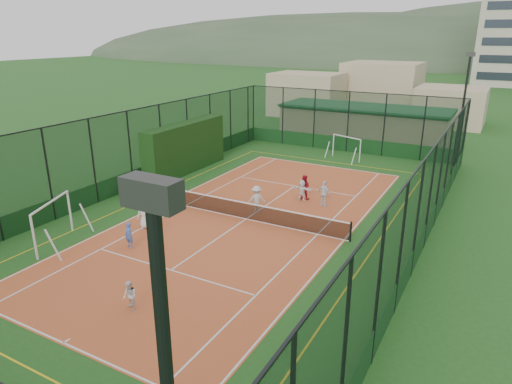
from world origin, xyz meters
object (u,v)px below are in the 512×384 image
floodlight_ne (462,111)px  child_far_back (302,190)px  futsal_goal_far (346,148)px  child_far_left (257,199)px  futsal_goal_near (53,224)px  child_far_right (324,194)px  child_near_mid (129,235)px  coach (304,187)px  child_near_right (130,296)px  clubhouse (364,123)px  white_bench (130,192)px  child_near_left (145,214)px

floodlight_ne → child_far_back: floodlight_ne is taller
futsal_goal_far → child_far_left: size_ratio=1.82×
futsal_goal_near → futsal_goal_far: size_ratio=1.18×
child_far_left → child_far_right: child_far_left is taller
child_near_mid → coach: 10.99m
child_near_right → child_far_right: bearing=100.9°
child_near_mid → child_near_right: 5.29m
futsal_goal_far → child_near_mid: 20.50m
clubhouse → child_far_left: (-0.01, -20.79, -0.80)m
child_far_back → child_far_right: bearing=169.6°
white_bench → child_near_left: size_ratio=1.02×
floodlight_ne → clubhouse: 10.47m
futsal_goal_far → child_near_mid: futsal_goal_far is taller
futsal_goal_far → coach: bearing=-64.8°
floodlight_ne → white_bench: (-16.40, -17.16, -3.68)m
child_near_mid → child_far_right: child_far_right is taller
child_far_left → child_far_back: (1.49, 2.92, -0.13)m
floodlight_ne → futsal_goal_far: size_ratio=2.97×
coach → clubhouse: bearing=-91.4°
child_far_back → child_far_left: bearing=62.6°
clubhouse → child_far_back: size_ratio=11.92×
clubhouse → child_near_right: clubhouse is taller
futsal_goal_near → child_far_right: futsal_goal_near is taller
child_near_right → child_far_left: size_ratio=0.74×
child_near_left → white_bench: bearing=109.2°
clubhouse → child_near_mid: size_ratio=12.26×
clubhouse → futsal_goal_near: size_ratio=4.64×
futsal_goal_far → child_near_right: size_ratio=2.46×
futsal_goal_far → child_far_right: (2.21, -10.70, -0.12)m
floodlight_ne → child_far_back: 14.78m
futsal_goal_near → child_near_right: bearing=-131.2°
child_near_mid → child_far_right: bearing=58.7°
clubhouse → futsal_goal_far: clubhouse is taller
white_bench → futsal_goal_far: (8.57, 15.12, 0.46)m
child_near_mid → coach: coach is taller
futsal_goal_far → child_near_left: bearing=-83.5°
child_far_right → coach: size_ratio=1.02×
futsal_goal_near → child_far_left: bearing=-60.3°
floodlight_ne → white_bench: size_ratio=5.26×
futsal_goal_near → futsal_goal_far: futsal_goal_near is taller
white_bench → coach: coach is taller
clubhouse → child_near_right: 31.42m
child_far_back → clubhouse: bearing=-85.6°
white_bench → child_near_mid: bearing=-37.7°
child_far_left → futsal_goal_near: bearing=14.6°
child_near_right → child_far_left: child_far_left is taller
white_bench → coach: (9.27, 4.99, 0.32)m
white_bench → child_near_right: size_ratio=1.38×
child_far_back → futsal_goal_near: bearing=54.3°
clubhouse → child_far_right: bearing=-80.7°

